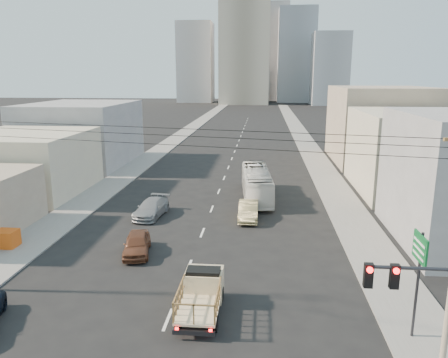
% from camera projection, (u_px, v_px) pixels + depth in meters
% --- Properties ---
extents(ground, '(420.00, 420.00, 0.00)m').
position_uv_depth(ground, '(158.00, 344.00, 19.05)').
color(ground, black).
rests_on(ground, ground).
extents(sidewalk_left, '(3.50, 180.00, 0.12)m').
position_uv_depth(sidewalk_left, '(183.00, 134.00, 87.91)').
color(sidewalk_left, slate).
rests_on(sidewalk_left, ground).
extents(sidewalk_right, '(3.50, 180.00, 0.12)m').
position_uv_depth(sidewalk_right, '(301.00, 135.00, 85.83)').
color(sidewalk_right, slate).
rests_on(sidewalk_right, ground).
extents(lane_dashes, '(0.15, 104.00, 0.01)m').
position_uv_depth(lane_dashes, '(236.00, 148.00, 70.41)').
color(lane_dashes, silver).
rests_on(lane_dashes, ground).
extents(flatbed_pickup, '(1.95, 4.41, 1.90)m').
position_uv_depth(flatbed_pickup, '(201.00, 292.00, 21.42)').
color(flatbed_pickup, beige).
rests_on(flatbed_pickup, ground).
extents(city_bus, '(3.28, 10.52, 2.89)m').
position_uv_depth(city_bus, '(257.00, 183.00, 41.56)').
color(city_bus, silver).
rests_on(city_bus, ground).
extents(sedan_brown, '(2.38, 4.29, 1.38)m').
position_uv_depth(sedan_brown, '(137.00, 244.00, 28.60)').
color(sedan_brown, brown).
rests_on(sedan_brown, ground).
extents(sedan_tan, '(1.57, 4.41, 1.45)m').
position_uv_depth(sedan_tan, '(248.00, 211.00, 35.56)').
color(sedan_tan, tan).
rests_on(sedan_tan, ground).
extents(sedan_grey, '(2.50, 5.01, 1.40)m').
position_uv_depth(sedan_grey, '(151.00, 208.00, 36.29)').
color(sedan_grey, gray).
rests_on(sedan_grey, ground).
extents(traffic_signal, '(3.23, 0.35, 6.00)m').
position_uv_depth(traffic_signal, '(429.00, 313.00, 13.85)').
color(traffic_signal, '#2D2D33').
rests_on(traffic_signal, ground).
extents(green_sign, '(0.18, 1.60, 5.00)m').
position_uv_depth(green_sign, '(419.00, 260.00, 18.66)').
color(green_sign, '#2D2D33').
rests_on(green_sign, ground).
extents(overhead_wires, '(23.01, 5.02, 0.72)m').
position_uv_depth(overhead_wires, '(159.00, 136.00, 18.44)').
color(overhead_wires, black).
rests_on(overhead_wires, ground).
extents(crate_stack, '(1.80, 1.20, 1.14)m').
position_uv_depth(crate_stack, '(4.00, 238.00, 29.56)').
color(crate_stack, '#DB5614').
rests_on(crate_stack, sidewalk_left).
extents(bldg_right_mid, '(11.00, 14.00, 8.00)m').
position_uv_depth(bldg_right_mid, '(415.00, 152.00, 43.54)').
color(bldg_right_mid, beige).
rests_on(bldg_right_mid, ground).
extents(bldg_right_far, '(12.00, 16.00, 10.00)m').
position_uv_depth(bldg_right_far, '(380.00, 125.00, 58.77)').
color(bldg_right_far, gray).
rests_on(bldg_right_far, ground).
extents(bldg_left_mid, '(11.00, 12.00, 6.00)m').
position_uv_depth(bldg_left_mid, '(26.00, 163.00, 43.30)').
color(bldg_left_mid, beige).
rests_on(bldg_left_mid, ground).
extents(bldg_left_far, '(12.00, 16.00, 8.00)m').
position_uv_depth(bldg_left_far, '(82.00, 133.00, 57.65)').
color(bldg_left_far, gray).
rests_on(bldg_left_far, ground).
extents(high_rise_tower, '(20.00, 20.00, 60.00)m').
position_uv_depth(high_rise_tower, '(245.00, 29.00, 177.22)').
color(high_rise_tower, gray).
rests_on(high_rise_tower, ground).
extents(midrise_ne, '(16.00, 16.00, 40.00)m').
position_uv_depth(midrise_ne, '(296.00, 56.00, 192.11)').
color(midrise_ne, '#979B9F').
rests_on(midrise_ne, ground).
extents(midrise_nw, '(15.00, 15.00, 34.00)m').
position_uv_depth(midrise_nw, '(196.00, 63.00, 191.85)').
color(midrise_nw, '#979B9F').
rests_on(midrise_nw, ground).
extents(midrise_back, '(18.00, 18.00, 44.00)m').
position_uv_depth(midrise_back, '(269.00, 53.00, 207.25)').
color(midrise_back, gray).
rests_on(midrise_back, ground).
extents(midrise_east, '(14.00, 14.00, 28.00)m').
position_uv_depth(midrise_east, '(330.00, 69.00, 173.06)').
color(midrise_east, '#979B9F').
rests_on(midrise_east, ground).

